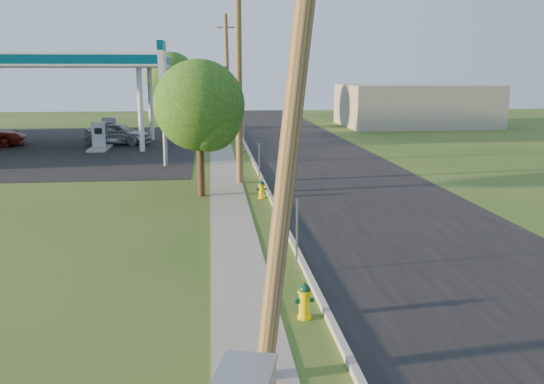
# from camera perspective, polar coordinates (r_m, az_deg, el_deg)

# --- Properties ---
(ground_plane) EXTENTS (140.00, 140.00, 0.00)m
(ground_plane) POSITION_cam_1_polar(r_m,az_deg,el_deg) (11.47, 4.35, -15.14)
(ground_plane) COLOR #2C4C14
(ground_plane) RESTS_ON ground
(road) EXTENTS (8.00, 120.00, 0.02)m
(road) POSITION_cam_1_polar(r_m,az_deg,el_deg) (21.68, 11.36, -2.27)
(road) COLOR black
(road) RESTS_ON ground
(curb) EXTENTS (0.15, 120.00, 0.15)m
(curb) POSITION_cam_1_polar(r_m,az_deg,el_deg) (20.83, 0.79, -2.42)
(curb) COLOR #A6A399
(curb) RESTS_ON ground
(sidewalk) EXTENTS (1.50, 120.00, 0.03)m
(sidewalk) POSITION_cam_1_polar(r_m,az_deg,el_deg) (20.72, -4.03, -2.70)
(sidewalk) COLOR gray
(sidewalk) RESTS_ON ground
(forecourt) EXTENTS (26.00, 28.00, 0.02)m
(forecourt) POSITION_cam_1_polar(r_m,az_deg,el_deg) (44.65, -24.45, 4.07)
(forecourt) COLOR black
(forecourt) RESTS_ON ground
(utility_pole_near) EXTENTS (1.40, 0.32, 9.48)m
(utility_pole_near) POSITION_cam_1_polar(r_m,az_deg,el_deg) (9.15, 2.21, 9.37)
(utility_pole_near) COLOR brown
(utility_pole_near) RESTS_ON ground
(utility_pole_mid) EXTENTS (1.40, 0.32, 9.80)m
(utility_pole_mid) POSITION_cam_1_polar(r_m,az_deg,el_deg) (27.08, -3.33, 11.27)
(utility_pole_mid) COLOR brown
(utility_pole_mid) RESTS_ON ground
(utility_pole_far) EXTENTS (1.40, 0.32, 9.50)m
(utility_pole_far) POSITION_cam_1_polar(r_m,az_deg,el_deg) (45.07, -4.45, 11.26)
(utility_pole_far) COLOR brown
(utility_pole_far) RESTS_ON ground
(sign_post_near) EXTENTS (0.05, 0.04, 2.00)m
(sign_post_near) POSITION_cam_1_polar(r_m,az_deg,el_deg) (15.01, 2.48, -4.43)
(sign_post_near) COLOR gray
(sign_post_near) RESTS_ON ground
(sign_post_mid) EXTENTS (0.05, 0.04, 2.00)m
(sign_post_mid) POSITION_cam_1_polar(r_m,az_deg,el_deg) (26.47, -1.28, 2.68)
(sign_post_mid) COLOR gray
(sign_post_mid) RESTS_ON ground
(sign_post_far) EXTENTS (0.05, 0.04, 2.00)m
(sign_post_far) POSITION_cam_1_polar(r_m,az_deg,el_deg) (38.54, -2.80, 5.53)
(sign_post_far) COLOR gray
(sign_post_far) RESTS_ON ground
(gas_canopy) EXTENTS (18.18, 9.18, 6.40)m
(gas_canopy) POSITION_cam_1_polar(r_m,az_deg,el_deg) (43.76, -22.58, 11.84)
(gas_canopy) COLOR silver
(gas_canopy) RESTS_ON ground
(fuel_pump_ne) EXTENTS (1.20, 3.20, 1.90)m
(fuel_pump_ne) POSITION_cam_1_polar(r_m,az_deg,el_deg) (41.01, -16.73, 5.04)
(fuel_pump_ne) COLOR #A6A399
(fuel_pump_ne) RESTS_ON ground
(fuel_pump_se) EXTENTS (1.20, 3.20, 1.90)m
(fuel_pump_se) POSITION_cam_1_polar(r_m,az_deg,el_deg) (44.92, -15.81, 5.64)
(fuel_pump_se) COLOR #A6A399
(fuel_pump_se) RESTS_ON ground
(price_pylon) EXTENTS (0.34, 2.04, 6.85)m
(price_pylon) POSITION_cam_1_polar(r_m,az_deg,el_deg) (32.65, -10.82, 12.01)
(price_pylon) COLOR gray
(price_pylon) RESTS_ON ground
(distant_building) EXTENTS (14.00, 10.00, 4.00)m
(distant_building) POSITION_cam_1_polar(r_m,az_deg,el_deg) (58.63, 13.98, 8.33)
(distant_building) COLOR gray
(distant_building) RESTS_ON ground
(tree_verge) EXTENTS (3.79, 3.79, 5.74)m
(tree_verge) POSITION_cam_1_polar(r_m,az_deg,el_deg) (24.22, -6.98, 8.16)
(tree_verge) COLOR #332314
(tree_verge) RESTS_ON ground
(tree_lot) EXTENTS (4.61, 4.61, 6.98)m
(tree_lot) POSITION_cam_1_polar(r_m,az_deg,el_deg) (53.25, -9.86, 10.87)
(tree_lot) COLOR #332314
(tree_lot) RESTS_ON ground
(hydrant_near) EXTENTS (0.41, 0.37, 0.81)m
(hydrant_near) POSITION_cam_1_polar(r_m,az_deg,el_deg) (12.53, 3.24, -10.71)
(hydrant_near) COLOR #E7CE02
(hydrant_near) RESTS_ON ground
(hydrant_mid) EXTENTS (0.39, 0.35, 0.78)m
(hydrant_mid) POSITION_cam_1_polar(r_m,az_deg,el_deg) (24.05, -1.04, 0.25)
(hydrant_mid) COLOR #F2C204
(hydrant_mid) RESTS_ON ground
(hydrant_far) EXTENTS (0.39, 0.35, 0.76)m
(hydrant_far) POSITION_cam_1_polar(r_m,az_deg,el_deg) (35.41, -3.03, 3.96)
(hydrant_far) COLOR yellow
(hydrant_far) RESTS_ON ground
(car_silver) EXTENTS (5.15, 3.38, 1.63)m
(car_silver) POSITION_cam_1_polar(r_m,az_deg,el_deg) (43.61, -15.02, 5.63)
(car_silver) COLOR #ABAEB2
(car_silver) RESTS_ON ground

